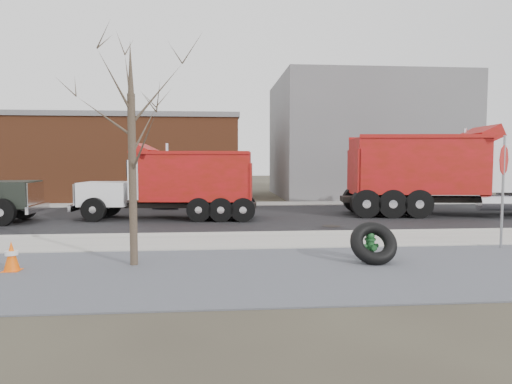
{
  "coord_description": "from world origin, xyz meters",
  "views": [
    {
      "loc": [
        -1.26,
        -13.37,
        2.48
      ],
      "look_at": [
        0.08,
        2.01,
        1.4
      ],
      "focal_mm": 32.0,
      "sensor_mm": 36.0,
      "label": 1
    }
  ],
  "objects": [
    {
      "name": "gravel_verge",
      "position": [
        0.0,
        -3.5,
        0.01
      ],
      "size": [
        60.0,
        5.0,
        0.03
      ],
      "primitive_type": "cube",
      "color": "slate",
      "rests_on": "ground"
    },
    {
      "name": "dump_truck_red_a",
      "position": [
        8.95,
        6.18,
        2.0
      ],
      "size": [
        9.95,
        3.73,
        3.93
      ],
      "rotation": [
        0.0,
        0.0,
        -0.12
      ],
      "color": "black",
      "rests_on": "ground"
    },
    {
      "name": "ground",
      "position": [
        0.0,
        0.0,
        0.0
      ],
      "size": [
        120.0,
        120.0,
        0.0
      ],
      "primitive_type": "plane",
      "color": "#383328",
      "rests_on": "ground"
    },
    {
      "name": "traffic_cone_far",
      "position": [
        -5.8,
        -2.96,
        0.35
      ],
      "size": [
        0.36,
        0.36,
        0.69
      ],
      "color": "#FF5B08",
      "rests_on": "ground"
    },
    {
      "name": "bare_tree",
      "position": [
        -3.2,
        -2.6,
        3.3
      ],
      "size": [
        3.2,
        3.2,
        5.2
      ],
      "color": "#382D23",
      "rests_on": "ground"
    },
    {
      "name": "curb",
      "position": [
        0.0,
        1.55,
        0.06
      ],
      "size": [
        60.0,
        0.15,
        0.11
      ],
      "primitive_type": "cube",
      "color": "#9E9B93",
      "rests_on": "ground"
    },
    {
      "name": "dump_truck_red_b",
      "position": [
        -2.91,
        5.86,
        1.6
      ],
      "size": [
        7.47,
        2.8,
        3.13
      ],
      "rotation": [
        0.0,
        0.0,
        3.04
      ],
      "color": "black",
      "rests_on": "ground"
    },
    {
      "name": "truck_tire",
      "position": [
        2.48,
        -2.86,
        0.5
      ],
      "size": [
        1.15,
        0.95,
        1.09
      ],
      "color": "black",
      "rests_on": "ground"
    },
    {
      "name": "fire_hydrant",
      "position": [
        2.48,
        -2.64,
        0.35
      ],
      "size": [
        0.43,
        0.42,
        0.76
      ],
      "rotation": [
        0.0,
        0.0,
        0.21
      ],
      "color": "#245E32",
      "rests_on": "ground"
    },
    {
      "name": "far_sidewalk",
      "position": [
        0.0,
        12.0,
        0.03
      ],
      "size": [
        60.0,
        2.0,
        0.06
      ],
      "primitive_type": "cube",
      "color": "#9E9B93",
      "rests_on": "ground"
    },
    {
      "name": "building_grey",
      "position": [
        9.0,
        18.0,
        4.0
      ],
      "size": [
        12.0,
        10.0,
        8.0
      ],
      "color": "slate",
      "rests_on": "ground"
    },
    {
      "name": "road",
      "position": [
        0.0,
        6.3,
        0.01
      ],
      "size": [
        60.0,
        9.4,
        0.02
      ],
      "primitive_type": "cube",
      "color": "black",
      "rests_on": "ground"
    },
    {
      "name": "stop_sign",
      "position": [
        6.65,
        -1.42,
        2.13
      ],
      "size": [
        0.66,
        0.6,
        3.16
      ],
      "rotation": [
        0.0,
        0.0,
        0.35
      ],
      "color": "gray",
      "rests_on": "ground"
    },
    {
      "name": "building_brick",
      "position": [
        -10.0,
        17.0,
        2.65
      ],
      "size": [
        20.2,
        8.2,
        5.3
      ],
      "color": "brown",
      "rests_on": "ground"
    },
    {
      "name": "sidewalk",
      "position": [
        0.0,
        0.25,
        0.03
      ],
      "size": [
        60.0,
        2.5,
        0.06
      ],
      "primitive_type": "cube",
      "color": "#9E9B93",
      "rests_on": "ground"
    }
  ]
}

